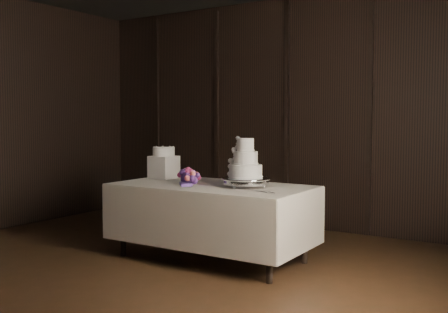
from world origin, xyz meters
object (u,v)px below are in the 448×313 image
at_px(box_pedestal, 164,167).
at_px(display_table, 211,219).
at_px(bouquet, 189,177).
at_px(small_cake, 164,152).
at_px(cake_stand, 246,182).
at_px(wedding_cake, 242,162).

bearing_deg(box_pedestal, display_table, -14.37).
distance_m(bouquet, small_cake, 0.65).
relative_size(display_table, box_pedestal, 7.67).
bearing_deg(bouquet, cake_stand, 10.11).
relative_size(wedding_cake, small_cake, 1.58).
xyz_separation_m(cake_stand, small_cake, (-1.15, 0.16, 0.25)).
relative_size(display_table, small_cake, 8.23).
bearing_deg(cake_stand, box_pedestal, 172.01).
xyz_separation_m(cake_stand, bouquet, (-0.60, -0.11, 0.02)).
xyz_separation_m(bouquet, small_cake, (-0.54, 0.27, 0.23)).
xyz_separation_m(wedding_cake, small_cake, (-1.12, 0.18, 0.06)).
height_order(display_table, small_cake, small_cake).
bearing_deg(cake_stand, wedding_cake, -150.26).
distance_m(box_pedestal, small_cake, 0.17).
distance_m(cake_stand, box_pedestal, 1.16).
bearing_deg(bouquet, display_table, 17.33).
xyz_separation_m(cake_stand, wedding_cake, (-0.03, -0.02, 0.20)).
distance_m(cake_stand, wedding_cake, 0.20).
relative_size(bouquet, small_cake, 1.68).
xyz_separation_m(display_table, box_pedestal, (-0.77, 0.20, 0.47)).
distance_m(display_table, bouquet, 0.47).
distance_m(display_table, box_pedestal, 0.92).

